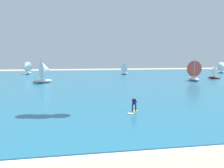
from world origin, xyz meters
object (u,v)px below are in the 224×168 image
(sailboat_far_left, at_px, (26,68))
(sailboat_mid_right, at_px, (222,67))
(sailboat_anchored_offshore, at_px, (125,69))
(sailboat_far_right, at_px, (213,72))
(sailboat_leading, at_px, (45,72))
(sailboat_trailing, at_px, (192,70))
(kitesurfer, at_px, (133,107))

(sailboat_far_left, height_order, sailboat_mid_right, sailboat_far_left)
(sailboat_mid_right, distance_m, sailboat_anchored_offshore, 36.36)
(sailboat_far_right, bearing_deg, sailboat_far_left, 154.80)
(sailboat_anchored_offshore, bearing_deg, sailboat_leading, -138.05)
(sailboat_trailing, height_order, sailboat_leading, sailboat_trailing)
(sailboat_mid_right, distance_m, sailboat_far_right, 24.87)
(sailboat_trailing, xyz_separation_m, sailboat_leading, (-36.39, 1.24, -0.05))
(sailboat_far_left, distance_m, sailboat_mid_right, 70.05)
(sailboat_far_left, bearing_deg, sailboat_trailing, -32.43)
(sailboat_mid_right, relative_size, sailboat_anchored_offshore, 1.14)
(sailboat_far_right, bearing_deg, kitesurfer, -133.12)
(kitesurfer, bearing_deg, sailboat_far_left, 110.13)
(sailboat_far_left, bearing_deg, sailboat_far_right, -25.20)
(kitesurfer, height_order, sailboat_leading, sailboat_leading)
(sailboat_leading, bearing_deg, sailboat_anchored_offshore, 41.95)
(sailboat_trailing, relative_size, sailboat_leading, 1.02)
(sailboat_far_left, bearing_deg, kitesurfer, -69.87)
(sailboat_far_left, bearing_deg, sailboat_leading, -71.81)
(kitesurfer, relative_size, sailboat_mid_right, 0.40)
(sailboat_trailing, xyz_separation_m, sailboat_mid_right, (24.29, 22.55, -0.48))
(kitesurfer, distance_m, sailboat_trailing, 38.59)
(kitesurfer, distance_m, sailboat_anchored_offshore, 54.71)
(sailboat_trailing, distance_m, sailboat_far_right, 8.93)
(sailboat_anchored_offshore, bearing_deg, sailboat_mid_right, -0.86)
(sailboat_far_left, bearing_deg, sailboat_mid_right, -5.19)
(kitesurfer, xyz_separation_m, sailboat_far_right, (31.86, 34.02, 1.25))
(sailboat_far_left, bearing_deg, sailboat_anchored_offshore, -9.83)
(sailboat_anchored_offshore, bearing_deg, sailboat_far_left, 170.17)
(sailboat_far_left, xyz_separation_m, sailboat_anchored_offshore, (33.41, -5.79, -0.39))
(sailboat_mid_right, bearing_deg, kitesurfer, -132.26)
(sailboat_trailing, bearing_deg, sailboat_far_left, 147.57)
(sailboat_trailing, relative_size, sailboat_mid_right, 1.22)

